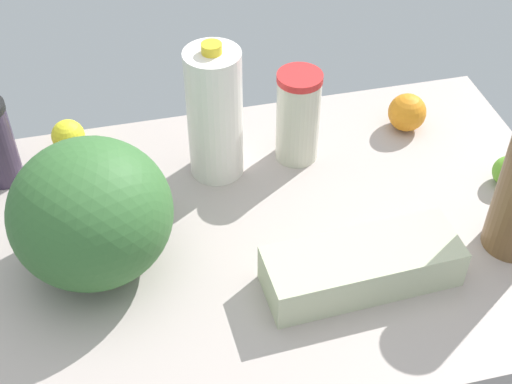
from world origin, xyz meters
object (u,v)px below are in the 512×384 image
at_px(lemon_beside_bowl, 68,136).
at_px(watermelon, 91,213).
at_px(milk_jug, 215,114).
at_px(egg_carton, 362,266).
at_px(tumbler_cup, 298,117).
at_px(orange_far_back, 407,112).
at_px(lime_near_front, 508,171).

bearing_deg(lemon_beside_bowl, watermelon, 96.70).
bearing_deg(milk_jug, lemon_beside_bowl, -24.84).
bearing_deg(egg_carton, milk_jug, -65.03).
height_order(tumbler_cup, watermelon, watermelon).
distance_m(tumbler_cup, lemon_beside_bowl, 0.47).
relative_size(tumbler_cup, orange_far_back, 2.43).
bearing_deg(egg_carton, watermelon, -21.50).
relative_size(tumbler_cup, milk_jug, 0.68).
bearing_deg(tumbler_cup, lime_near_front, 154.87).
bearing_deg(milk_jug, tumbler_cup, -178.47).
xyz_separation_m(lime_near_front, lemon_beside_bowl, (0.82, -0.30, 0.00)).
relative_size(watermelon, lime_near_front, 4.47).
bearing_deg(milk_jug, orange_far_back, -174.61).
bearing_deg(lime_near_front, egg_carton, 25.37).
relative_size(tumbler_cup, lemon_beside_bowl, 2.89).
height_order(watermelon, lime_near_front, watermelon).
bearing_deg(lime_near_front, lemon_beside_bowl, -20.18).
bearing_deg(orange_far_back, tumbler_cup, 7.90).
relative_size(tumbler_cup, lime_near_front, 3.24).
relative_size(milk_jug, orange_far_back, 3.57).
height_order(lemon_beside_bowl, orange_far_back, orange_far_back).
bearing_deg(tumbler_cup, milk_jug, 1.53).
relative_size(milk_jug, lemon_beside_bowl, 4.24).
distance_m(tumbler_cup, watermelon, 0.46).
bearing_deg(egg_carton, orange_far_back, -124.56).
bearing_deg(lemon_beside_bowl, lime_near_front, 159.82).
bearing_deg(watermelon, lime_near_front, -178.02).
relative_size(egg_carton, orange_far_back, 4.10).
relative_size(egg_carton, lime_near_front, 5.45).
distance_m(egg_carton, lime_near_front, 0.40).
height_order(tumbler_cup, lemon_beside_bowl, tumbler_cup).
height_order(lime_near_front, orange_far_back, orange_far_back).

